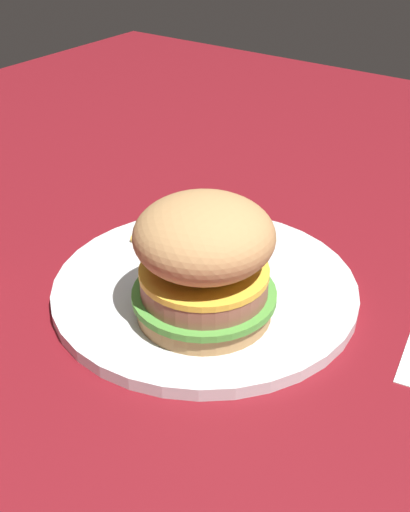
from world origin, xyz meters
The scene contains 4 objects.
ground_plane centered at (0.00, 0.00, 0.00)m, with size 1.60×1.60×0.00m, color maroon.
plate centered at (0.03, -0.02, 0.01)m, with size 0.29×0.29×0.01m, color silver.
sandwich centered at (0.00, 0.02, 0.07)m, with size 0.13×0.13×0.11m.
fries_pile centered at (0.08, -0.05, 0.02)m, with size 0.10×0.10×0.01m.
Camera 1 is at (-0.27, 0.39, 0.35)m, focal length 45.09 mm.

